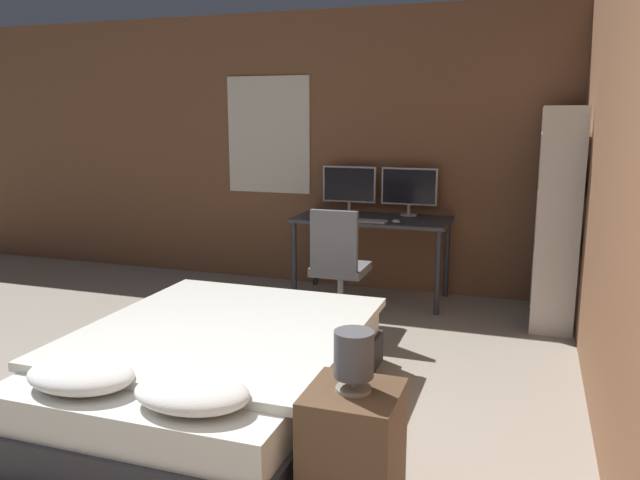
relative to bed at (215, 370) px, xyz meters
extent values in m
cube|color=brown|center=(0.20, 2.91, 1.11)|extent=(12.00, 0.06, 2.70)
cube|color=silver|center=(-0.88, 2.87, 1.27)|extent=(0.89, 0.01, 1.17)
cube|color=black|center=(-0.88, 2.87, 1.27)|extent=(0.81, 0.01, 1.09)
cube|color=brown|center=(2.12, 0.06, 1.11)|extent=(0.06, 12.00, 2.70)
cube|color=#2D2D33|center=(0.00, 0.02, -0.13)|extent=(1.53, 2.06, 0.22)
cube|color=silver|center=(0.00, 0.02, 0.08)|extent=(1.47, 2.00, 0.20)
cube|color=silver|center=(0.00, 0.14, 0.20)|extent=(1.57, 1.73, 0.05)
ellipsoid|color=white|center=(-0.30, -0.76, 0.24)|extent=(0.55, 0.38, 0.13)
ellipsoid|color=white|center=(0.30, -0.76, 0.24)|extent=(0.55, 0.38, 0.13)
cube|color=brown|center=(1.03, -0.66, 0.04)|extent=(0.40, 0.41, 0.56)
cylinder|color=gray|center=(1.03, -0.66, 0.33)|extent=(0.15, 0.15, 0.01)
cylinder|color=gray|center=(1.03, -0.66, 0.36)|extent=(0.02, 0.02, 0.05)
cylinder|color=#4C4C51|center=(1.03, -0.66, 0.48)|extent=(0.17, 0.17, 0.20)
cube|color=#38383D|center=(0.31, 2.49, 0.52)|extent=(1.42, 0.69, 0.03)
cylinder|color=#2D2D33|center=(-0.35, 2.20, 0.14)|extent=(0.05, 0.05, 0.74)
cylinder|color=#2D2D33|center=(0.97, 2.20, 0.14)|extent=(0.05, 0.05, 0.74)
cylinder|color=#2D2D33|center=(-0.35, 2.79, 0.14)|extent=(0.05, 0.05, 0.74)
cylinder|color=#2D2D33|center=(0.97, 2.79, 0.14)|extent=(0.05, 0.05, 0.74)
cylinder|color=#B7B7BC|center=(0.02, 2.74, 0.54)|extent=(0.16, 0.16, 0.01)
cylinder|color=#B7B7BC|center=(0.02, 2.74, 0.59)|extent=(0.03, 0.03, 0.09)
cube|color=#B7B7BC|center=(0.02, 2.74, 0.81)|extent=(0.52, 0.03, 0.35)
cube|color=black|center=(0.02, 2.72, 0.81)|extent=(0.49, 0.00, 0.32)
cylinder|color=#B7B7BC|center=(0.60, 2.74, 0.54)|extent=(0.16, 0.16, 0.01)
cylinder|color=#B7B7BC|center=(0.60, 2.74, 0.59)|extent=(0.03, 0.03, 0.09)
cube|color=#B7B7BC|center=(0.60, 2.74, 0.81)|extent=(0.52, 0.03, 0.35)
cube|color=black|center=(0.60, 2.72, 0.81)|extent=(0.49, 0.00, 0.32)
cube|color=#B7B7BC|center=(0.31, 2.25, 0.55)|extent=(0.37, 0.13, 0.02)
ellipsoid|color=#B7B7BC|center=(0.59, 2.25, 0.56)|extent=(0.07, 0.05, 0.04)
cylinder|color=black|center=(0.25, 1.71, -0.22)|extent=(0.52, 0.52, 0.04)
cylinder|color=gray|center=(0.25, 1.71, 0.00)|extent=(0.05, 0.05, 0.39)
cube|color=slate|center=(0.25, 1.71, 0.23)|extent=(0.42, 0.42, 0.07)
cube|color=slate|center=(0.25, 1.52, 0.50)|extent=(0.38, 0.05, 0.48)
cube|color=beige|center=(1.90, 1.94, 0.65)|extent=(0.33, 0.02, 1.77)
cube|color=beige|center=(1.90, 2.66, 0.65)|extent=(0.33, 0.02, 1.77)
cube|color=beige|center=(1.90, 2.30, 0.38)|extent=(0.33, 0.70, 0.02)
cube|color=beige|center=(1.90, 2.30, 0.86)|extent=(0.33, 0.70, 0.02)
cube|color=beige|center=(1.90, 2.30, 1.32)|extent=(0.33, 0.70, 0.02)
cube|color=#28282D|center=(1.90, 1.98, 0.52)|extent=(0.27, 0.02, 0.24)
cube|color=orange|center=(1.90, 2.01, 0.48)|extent=(0.27, 0.03, 0.17)
cube|color=#28282D|center=(1.90, 2.05, 0.53)|extent=(0.27, 0.03, 0.27)
cube|color=#28282D|center=(1.90, 2.09, 0.48)|extent=(0.27, 0.04, 0.18)
cube|color=teal|center=(1.90, 2.14, 0.51)|extent=(0.27, 0.04, 0.22)
cube|color=gold|center=(1.90, 1.98, 0.97)|extent=(0.27, 0.04, 0.19)
cube|color=gold|center=(1.90, 2.03, 1.01)|extent=(0.27, 0.03, 0.27)
cube|color=#2D4784|center=(1.90, 2.07, 0.98)|extent=(0.27, 0.04, 0.20)
cube|color=#B2332D|center=(1.90, 2.12, 1.01)|extent=(0.27, 0.04, 0.26)
cube|color=#28282D|center=(1.90, 2.16, 1.00)|extent=(0.27, 0.02, 0.26)
cube|color=#B2332D|center=(1.90, 2.20, 1.00)|extent=(0.27, 0.04, 0.24)
cube|color=#BCB29E|center=(1.90, 2.25, 0.99)|extent=(0.27, 0.03, 0.23)
camera|label=1|loc=(1.68, -3.05, 1.47)|focal=35.00mm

